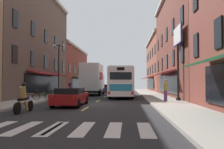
% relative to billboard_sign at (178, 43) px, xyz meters
% --- Properties ---
extents(ground_plane, '(34.80, 80.00, 0.10)m').
position_rel_billboard_sign_xyz_m(ground_plane, '(-7.05, -2.29, -5.12)').
color(ground_plane, '#28282B').
extents(lane_centre_dashes, '(0.14, 73.90, 0.01)m').
position_rel_billboard_sign_xyz_m(lane_centre_dashes, '(-7.05, -2.54, -5.07)').
color(lane_centre_dashes, '#DBCC4C').
rests_on(lane_centre_dashes, ground).
extents(crosswalk_near, '(7.10, 2.80, 0.01)m').
position_rel_billboard_sign_xyz_m(crosswalk_near, '(-7.05, -12.29, -5.07)').
color(crosswalk_near, silver).
rests_on(crosswalk_near, ground).
extents(sidewalk_left, '(3.00, 80.00, 0.14)m').
position_rel_billboard_sign_xyz_m(sidewalk_left, '(-12.95, -2.29, -5.00)').
color(sidewalk_left, '#A39E93').
rests_on(sidewalk_left, ground).
extents(sidewalk_right, '(3.00, 80.00, 0.14)m').
position_rel_billboard_sign_xyz_m(sidewalk_right, '(-1.15, -2.29, -5.00)').
color(sidewalk_right, '#A39E93').
rests_on(sidewalk_right, ground).
extents(billboard_sign, '(0.40, 2.99, 6.45)m').
position_rel_billboard_sign_xyz_m(billboard_sign, '(0.00, 0.00, 0.00)').
color(billboard_sign, black).
rests_on(billboard_sign, sidewalk_right).
extents(transit_bus, '(2.73, 11.08, 3.33)m').
position_rel_billboard_sign_xyz_m(transit_bus, '(-5.06, 6.96, -3.33)').
color(transit_bus, white).
rests_on(transit_bus, ground).
extents(box_truck, '(2.50, 7.51, 4.06)m').
position_rel_billboard_sign_xyz_m(box_truck, '(-8.99, 10.69, -2.98)').
color(box_truck, white).
rests_on(box_truck, ground).
extents(sedan_near, '(1.93, 4.74, 1.28)m').
position_rel_billboard_sign_xyz_m(sedan_near, '(-8.39, -4.08, -4.40)').
color(sedan_near, maroon).
rests_on(sedan_near, ground).
extents(sedan_mid, '(1.96, 4.38, 1.37)m').
position_rel_billboard_sign_xyz_m(sedan_mid, '(-8.72, 21.36, -4.37)').
color(sedan_mid, navy).
rests_on(sedan_mid, ground).
extents(motorcycle_rider, '(0.62, 2.07, 1.66)m').
position_rel_billboard_sign_xyz_m(motorcycle_rider, '(-10.04, -8.08, -4.36)').
color(motorcycle_rider, black).
rests_on(motorcycle_rider, ground).
extents(bicycle_near, '(1.71, 0.48, 0.91)m').
position_rel_billboard_sign_xyz_m(bicycle_near, '(-11.80, -0.48, -4.57)').
color(bicycle_near, black).
rests_on(bicycle_near, sidewalk_left).
extents(bicycle_mid, '(1.68, 0.54, 0.91)m').
position_rel_billboard_sign_xyz_m(bicycle_mid, '(-11.67, 2.46, -4.57)').
color(bicycle_mid, black).
rests_on(bicycle_mid, sidewalk_left).
extents(pedestrian_near, '(0.36, 0.52, 1.77)m').
position_rel_billboard_sign_xyz_m(pedestrian_near, '(-12.76, 13.43, -3.99)').
color(pedestrian_near, black).
rests_on(pedestrian_near, sidewalk_left).
extents(pedestrian_mid, '(0.36, 0.36, 1.80)m').
position_rel_billboard_sign_xyz_m(pedestrian_mid, '(-1.22, -0.85, -4.00)').
color(pedestrian_mid, '#66387F').
rests_on(pedestrian_mid, sidewalk_right).
extents(street_lamp_twin, '(1.42, 0.32, 5.83)m').
position_rel_billboard_sign_xyz_m(street_lamp_twin, '(-12.01, 5.10, -1.72)').
color(street_lamp_twin, black).
rests_on(street_lamp_twin, sidewalk_left).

